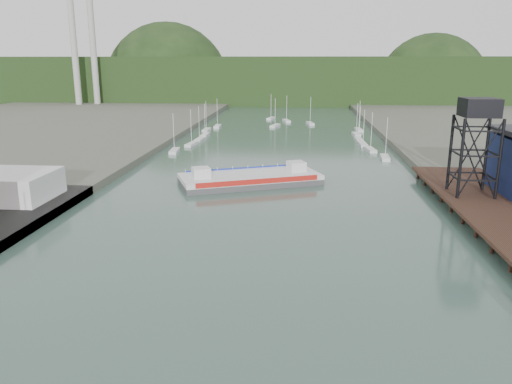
# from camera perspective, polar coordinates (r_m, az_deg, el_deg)

# --- Properties ---
(lift_tower) EXTENTS (6.50, 6.50, 16.00)m
(lift_tower) POSITION_cam_1_polar(r_m,az_deg,el_deg) (89.73, 24.11, 8.18)
(lift_tower) COLOR black
(lift_tower) RESTS_ON east_pier
(marina_sailboats) EXTENTS (57.71, 92.65, 0.90)m
(marina_sailboats) POSITION_cam_1_polar(r_m,az_deg,el_deg) (166.74, 2.94, 6.63)
(marina_sailboats) COLOR silver
(marina_sailboats) RESTS_ON ground
(smokestacks) EXTENTS (11.20, 8.20, 60.00)m
(smokestacks) POSITION_cam_1_polar(r_m,az_deg,el_deg) (282.21, -19.08, 15.25)
(smokestacks) COLOR #AAAAA5
(smokestacks) RESTS_ON ground
(distant_hills) EXTENTS (500.00, 120.00, 80.00)m
(distant_hills) POSITION_cam_1_polar(r_m,az_deg,el_deg) (328.27, 3.33, 12.40)
(distant_hills) COLOR black
(distant_hills) RESTS_ON ground
(chain_ferry) EXTENTS (29.66, 20.66, 3.97)m
(chain_ferry) POSITION_cam_1_polar(r_m,az_deg,el_deg) (99.98, -0.68, 1.57)
(chain_ferry) COLOR #464648
(chain_ferry) RESTS_ON ground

